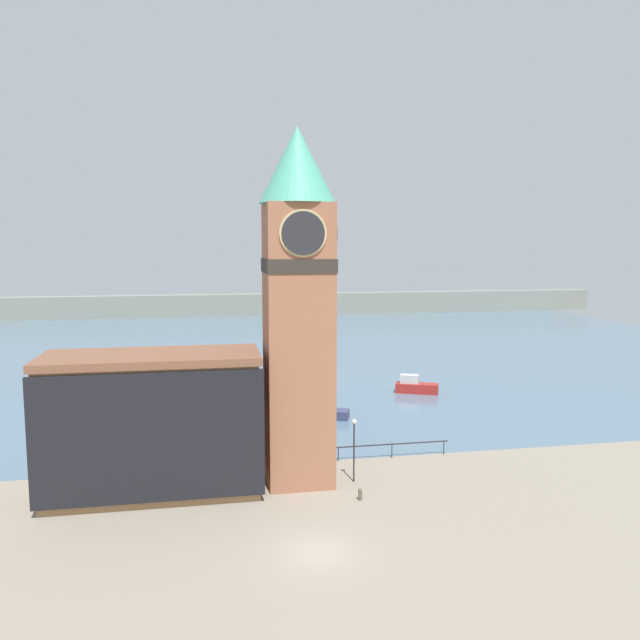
{
  "coord_description": "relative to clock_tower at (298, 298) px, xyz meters",
  "views": [
    {
      "loc": [
        -5.51,
        -30.25,
        15.84
      ],
      "look_at": [
        1.56,
        7.68,
        11.29
      ],
      "focal_mm": 35.0,
      "sensor_mm": 36.0,
      "label": 1
    }
  ],
  "objects": [
    {
      "name": "ground_plane",
      "position": [
        -0.57,
        -10.23,
        -12.46
      ],
      "size": [
        160.0,
        160.0,
        0.0
      ],
      "primitive_type": "plane",
      "color": "gray"
    },
    {
      "name": "water",
      "position": [
        -0.57,
        63.49,
        -12.47
      ],
      "size": [
        160.0,
        120.0,
        0.0
      ],
      "color": "slate",
      "rests_on": "ground_plane"
    },
    {
      "name": "far_shoreline",
      "position": [
        -0.57,
        103.49,
        -9.96
      ],
      "size": [
        180.0,
        3.0,
        5.0
      ],
      "color": "gray",
      "rests_on": "water"
    },
    {
      "name": "pier_railing",
      "position": [
        7.59,
        3.24,
        -11.53
      ],
      "size": [
        8.88,
        0.08,
        1.09
      ],
      "color": "#232328",
      "rests_on": "ground_plane"
    },
    {
      "name": "clock_tower",
      "position": [
        0.0,
        0.0,
        0.0
      ],
      "size": [
        4.97,
        4.97,
        23.52
      ],
      "color": "#935B42",
      "rests_on": "ground_plane"
    },
    {
      "name": "pier_building",
      "position": [
        -9.47,
        -0.35,
        -7.9
      ],
      "size": [
        13.71,
        6.07,
        9.1
      ],
      "color": "#9E754C",
      "rests_on": "ground_plane"
    },
    {
      "name": "boat_near",
      "position": [
        4.3,
        15.04,
        -11.87
      ],
      "size": [
        5.14,
        3.15,
        1.6
      ],
      "rotation": [
        0.0,
        0.0,
        -0.35
      ],
      "color": "#333856",
      "rests_on": "water"
    },
    {
      "name": "boat_far",
      "position": [
        16.33,
        23.01,
        -11.72
      ],
      "size": [
        4.77,
        3.21,
        1.98
      ],
      "rotation": [
        0.0,
        0.0,
        -0.42
      ],
      "color": "maroon",
      "rests_on": "water"
    },
    {
      "name": "mooring_bollard_near",
      "position": [
        3.29,
        -4.0,
        -12.05
      ],
      "size": [
        0.26,
        0.26,
        0.76
      ],
      "color": "brown",
      "rests_on": "ground_plane"
    },
    {
      "name": "lamp_post",
      "position": [
        3.62,
        -0.93,
        -9.47
      ],
      "size": [
        0.32,
        0.32,
        4.35
      ],
      "color": "black",
      "rests_on": "ground_plane"
    }
  ]
}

